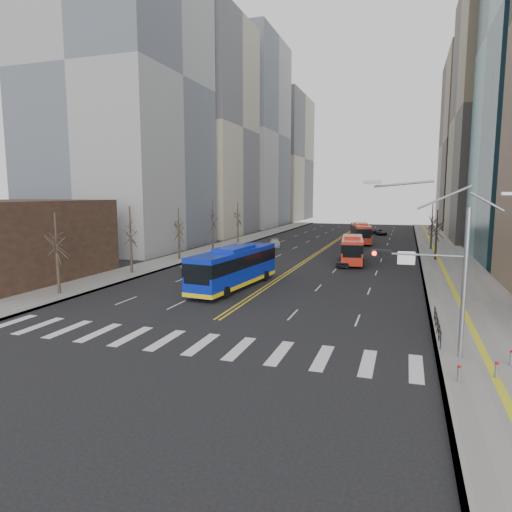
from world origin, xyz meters
TOP-DOWN VIEW (x-y plane):
  - ground at (0.00, 0.00)m, footprint 220.00×220.00m
  - sidewalk_right at (17.50, 45.00)m, footprint 7.00×130.00m
  - sidewalk_left at (-16.50, 45.00)m, footprint 5.00×130.00m
  - crosswalk at (0.00, 0.00)m, footprint 26.70×4.00m
  - centerline at (0.00, 55.00)m, footprint 0.55×100.00m
  - office_towers at (0.12, 68.51)m, footprint 83.00×134.00m
  - storefront at (-26.00, 11.97)m, footprint 14.00×18.00m
  - signal_mast at (13.77, 2.00)m, footprint 5.37×0.37m
  - pedestrian_railing at (14.30, 6.00)m, footprint 0.06×6.06m
  - bollards at (16.27, -0.17)m, footprint 2.87×3.17m
  - street_trees at (-7.18, 34.55)m, footprint 35.20×47.20m
  - blue_bus at (-2.77, 15.72)m, footprint 4.19×13.50m
  - red_bus_near at (5.86, 34.85)m, footprint 3.70×11.11m
  - red_bus_far at (4.65, 58.40)m, footprint 4.80×11.59m
  - car_white at (-11.38, 24.93)m, footprint 1.44×3.99m
  - car_dark_mid at (5.42, 31.14)m, footprint 1.69×4.11m
  - car_silver at (-7.98, 47.62)m, footprint 2.94×4.77m
  - car_dark_far at (7.02, 75.94)m, footprint 3.43×4.76m

SIDE VIEW (x-z plane):
  - ground at x=0.00m, z-range 0.00..0.00m
  - crosswalk at x=0.00m, z-range 0.00..0.01m
  - centerline at x=0.00m, z-range 0.00..0.01m
  - sidewalk_right at x=17.50m, z-range 0.00..0.15m
  - sidewalk_left at x=-16.50m, z-range 0.00..0.15m
  - bollards at x=16.27m, z-range 0.16..0.94m
  - car_dark_far at x=7.02m, z-range 0.00..1.20m
  - car_silver at x=-7.98m, z-range 0.00..1.29m
  - car_white at x=-11.38m, z-range 0.00..1.31m
  - car_dark_mid at x=5.42m, z-range 0.00..1.39m
  - pedestrian_railing at x=14.30m, z-range 0.31..1.33m
  - red_bus_near at x=5.86m, z-range 0.20..3.66m
  - red_bus_far at x=4.65m, z-range 0.20..3.78m
  - blue_bus at x=-2.77m, z-range 0.09..3.93m
  - storefront at x=-26.00m, z-range 0.00..8.00m
  - signal_mast at x=13.77m, z-range 0.16..9.55m
  - street_trees at x=-7.18m, z-range 1.07..8.67m
  - office_towers at x=0.12m, z-range -5.08..52.92m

